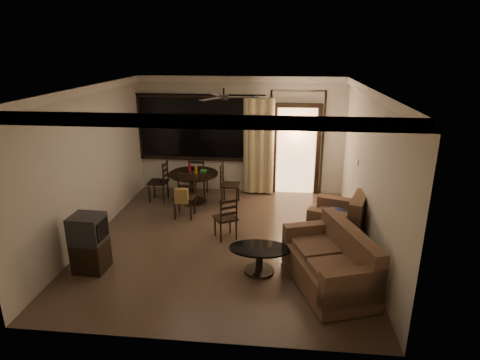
# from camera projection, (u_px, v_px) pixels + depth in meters

# --- Properties ---
(ground) EXTENTS (5.50, 5.50, 0.00)m
(ground) POSITION_uv_depth(u_px,v_px,m) (226.00, 240.00, 7.54)
(ground) COLOR #7F6651
(ground) RESTS_ON ground
(room_shell) EXTENTS (5.50, 6.70, 5.50)m
(room_shell) POSITION_uv_depth(u_px,v_px,m) (263.00, 126.00, 8.57)
(room_shell) COLOR beige
(room_shell) RESTS_ON ground
(dining_table) EXTENTS (1.13, 1.13, 0.93)m
(dining_table) POSITION_uv_depth(u_px,v_px,m) (194.00, 179.00, 9.19)
(dining_table) COLOR black
(dining_table) RESTS_ON ground
(dining_chair_west) EXTENTS (0.43, 0.43, 0.95)m
(dining_chair_west) POSITION_uv_depth(u_px,v_px,m) (159.00, 189.00, 9.37)
(dining_chair_west) COLOR black
(dining_chair_west) RESTS_ON ground
(dining_chair_east) EXTENTS (0.43, 0.43, 0.95)m
(dining_chair_east) POSITION_uv_depth(u_px,v_px,m) (230.00, 192.00, 9.17)
(dining_chair_east) COLOR black
(dining_chair_east) RESTS_ON ground
(dining_chair_south) EXTENTS (0.43, 0.49, 0.95)m
(dining_chair_south) POSITION_uv_depth(u_px,v_px,m) (185.00, 203.00, 8.46)
(dining_chair_south) COLOR black
(dining_chair_south) RESTS_ON ground
(dining_chair_north) EXTENTS (0.43, 0.43, 0.95)m
(dining_chair_north) POSITION_uv_depth(u_px,v_px,m) (199.00, 184.00, 9.70)
(dining_chair_north) COLOR black
(dining_chair_north) RESTS_ON ground
(tv_cabinet) EXTENTS (0.52, 0.47, 0.95)m
(tv_cabinet) POSITION_uv_depth(u_px,v_px,m) (89.00, 243.00, 6.39)
(tv_cabinet) COLOR black
(tv_cabinet) RESTS_ON ground
(sofa) EXTENTS (1.37, 1.86, 0.89)m
(sofa) POSITION_uv_depth(u_px,v_px,m) (332.00, 264.00, 6.01)
(sofa) COLOR #472721
(sofa) RESTS_ON ground
(armchair) EXTENTS (1.17, 1.17, 0.93)m
(armchair) POSITION_uv_depth(u_px,v_px,m) (340.00, 223.00, 7.33)
(armchair) COLOR #472721
(armchair) RESTS_ON ground
(coffee_table) EXTENTS (0.98, 0.59, 0.43)m
(coffee_table) POSITION_uv_depth(u_px,v_px,m) (259.00, 256.00, 6.39)
(coffee_table) COLOR black
(coffee_table) RESTS_ON ground
(side_chair) EXTENTS (0.52, 0.52, 0.86)m
(side_chair) POSITION_uv_depth(u_px,v_px,m) (226.00, 225.00, 7.53)
(side_chair) COLOR black
(side_chair) RESTS_ON ground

